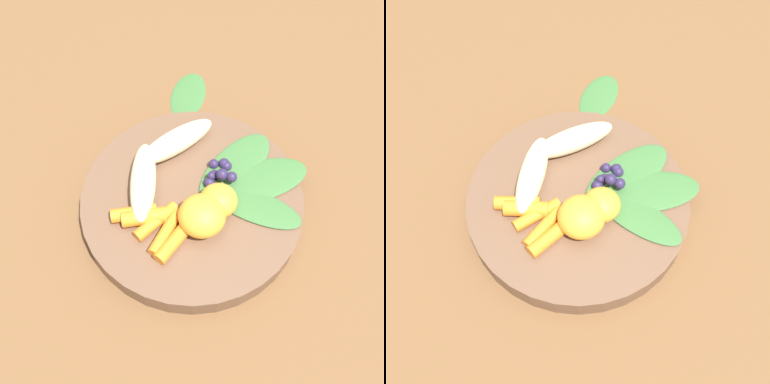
% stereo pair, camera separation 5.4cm
% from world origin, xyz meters
% --- Properties ---
extents(ground_plane, '(2.40, 2.40, 0.00)m').
position_xyz_m(ground_plane, '(0.00, 0.00, 0.00)').
color(ground_plane, brown).
extents(bowl, '(0.27, 0.27, 0.03)m').
position_xyz_m(bowl, '(0.00, 0.00, 0.02)').
color(bowl, brown).
rests_on(bowl, ground_plane).
extents(banana_peeled_left, '(0.12, 0.05, 0.03)m').
position_xyz_m(banana_peeled_left, '(0.00, -0.06, 0.05)').
color(banana_peeled_left, beige).
rests_on(banana_peeled_left, bowl).
extents(banana_peeled_right, '(0.10, 0.10, 0.03)m').
position_xyz_m(banana_peeled_right, '(-0.07, -0.03, 0.05)').
color(banana_peeled_right, beige).
rests_on(banana_peeled_right, bowl).
extents(orange_segment_near, '(0.05, 0.05, 0.03)m').
position_xyz_m(orange_segment_near, '(0.01, 0.03, 0.05)').
color(orange_segment_near, '#F4A833').
rests_on(orange_segment_near, bowl).
extents(orange_segment_far, '(0.06, 0.06, 0.04)m').
position_xyz_m(orange_segment_far, '(0.04, 0.02, 0.05)').
color(orange_segment_far, '#F4A833').
rests_on(orange_segment_far, bowl).
extents(carrot_front, '(0.03, 0.06, 0.02)m').
position_xyz_m(carrot_front, '(0.04, -0.06, 0.04)').
color(carrot_front, orange).
rests_on(carrot_front, bowl).
extents(carrot_mid_left, '(0.04, 0.06, 0.02)m').
position_xyz_m(carrot_mid_left, '(0.04, -0.05, 0.04)').
color(carrot_mid_left, orange).
rests_on(carrot_mid_left, bowl).
extents(carrot_mid_right, '(0.06, 0.05, 0.01)m').
position_xyz_m(carrot_mid_right, '(0.05, -0.03, 0.04)').
color(carrot_mid_right, orange).
rests_on(carrot_mid_right, bowl).
extents(carrot_rear, '(0.06, 0.03, 0.01)m').
position_xyz_m(carrot_rear, '(0.06, -0.02, 0.04)').
color(carrot_rear, orange).
rests_on(carrot_rear, bowl).
extents(carrot_small, '(0.06, 0.04, 0.02)m').
position_xyz_m(carrot_small, '(0.07, -0.01, 0.04)').
color(carrot_small, orange).
rests_on(carrot_small, bowl).
extents(blueberry_pile, '(0.05, 0.04, 0.03)m').
position_xyz_m(blueberry_pile, '(-0.03, 0.03, 0.04)').
color(blueberry_pile, '#2D234C').
rests_on(blueberry_pile, bowl).
extents(kale_leaf_left, '(0.07, 0.13, 0.01)m').
position_xyz_m(kale_leaf_left, '(-0.00, 0.08, 0.03)').
color(kale_leaf_left, '#3D7038').
rests_on(kale_leaf_left, bowl).
extents(kale_leaf_right, '(0.12, 0.14, 0.01)m').
position_xyz_m(kale_leaf_right, '(-0.04, 0.08, 0.03)').
color(kale_leaf_right, '#3D7038').
rests_on(kale_leaf_right, bowl).
extents(kale_leaf_rear, '(0.14, 0.11, 0.01)m').
position_xyz_m(kale_leaf_rear, '(-0.05, 0.05, 0.03)').
color(kale_leaf_rear, '#3D7038').
rests_on(kale_leaf_rear, bowl).
extents(kale_leaf_stray, '(0.10, 0.05, 0.01)m').
position_xyz_m(kale_leaf_stray, '(-0.19, -0.04, 0.00)').
color(kale_leaf_stray, '#3D7038').
rests_on(kale_leaf_stray, ground_plane).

